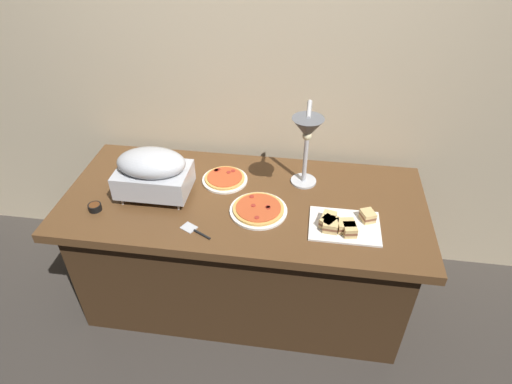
{
  "coord_description": "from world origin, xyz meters",
  "views": [
    {
      "loc": [
        0.32,
        -1.76,
        2.17
      ],
      "look_at": [
        0.07,
        0.0,
        0.81
      ],
      "focal_mm": 30.36,
      "sensor_mm": 36.0,
      "label": 1
    }
  ],
  "objects_px": {
    "heat_lamp": "(307,134)",
    "serving_spatula": "(195,231)",
    "pizza_plate_front": "(225,179)",
    "pizza_plate_center": "(258,209)",
    "sandwich_platter": "(342,224)",
    "sauce_cup_near": "(95,207)",
    "chafing_dish": "(153,171)"
  },
  "relations": [
    {
      "from": "heat_lamp",
      "to": "serving_spatula",
      "type": "bearing_deg",
      "value": -145.84
    },
    {
      "from": "chafing_dish",
      "to": "sauce_cup_near",
      "type": "xyz_separation_m",
      "value": [
        -0.27,
        -0.16,
        -0.13
      ]
    },
    {
      "from": "sandwich_platter",
      "to": "sauce_cup_near",
      "type": "height_order",
      "value": "sandwich_platter"
    },
    {
      "from": "heat_lamp",
      "to": "serving_spatula",
      "type": "xyz_separation_m",
      "value": [
        -0.49,
        -0.33,
        -0.38
      ]
    },
    {
      "from": "chafing_dish",
      "to": "pizza_plate_center",
      "type": "bearing_deg",
      "value": -6.05
    },
    {
      "from": "sandwich_platter",
      "to": "serving_spatula",
      "type": "xyz_separation_m",
      "value": [
        -0.7,
        -0.12,
        -0.02
      ]
    },
    {
      "from": "serving_spatula",
      "to": "sauce_cup_near",
      "type": "bearing_deg",
      "value": 171.09
    },
    {
      "from": "sandwich_platter",
      "to": "sauce_cup_near",
      "type": "distance_m",
      "value": 1.24
    },
    {
      "from": "heat_lamp",
      "to": "serving_spatula",
      "type": "distance_m",
      "value": 0.7
    },
    {
      "from": "pizza_plate_front",
      "to": "heat_lamp",
      "type": "bearing_deg",
      "value": -12.28
    },
    {
      "from": "heat_lamp",
      "to": "pizza_plate_center",
      "type": "xyz_separation_m",
      "value": [
        -0.21,
        -0.14,
        -0.37
      ]
    },
    {
      "from": "pizza_plate_front",
      "to": "chafing_dish",
      "type": "bearing_deg",
      "value": -151.74
    },
    {
      "from": "chafing_dish",
      "to": "sandwich_platter",
      "type": "distance_m",
      "value": 0.99
    },
    {
      "from": "sandwich_platter",
      "to": "pizza_plate_center",
      "type": "bearing_deg",
      "value": 171.02
    },
    {
      "from": "pizza_plate_center",
      "to": "sauce_cup_near",
      "type": "height_order",
      "value": "sauce_cup_near"
    },
    {
      "from": "pizza_plate_front",
      "to": "serving_spatula",
      "type": "height_order",
      "value": "pizza_plate_front"
    },
    {
      "from": "heat_lamp",
      "to": "pizza_plate_front",
      "type": "height_order",
      "value": "heat_lamp"
    },
    {
      "from": "pizza_plate_center",
      "to": "sandwich_platter",
      "type": "distance_m",
      "value": 0.42
    },
    {
      "from": "chafing_dish",
      "to": "sauce_cup_near",
      "type": "relative_size",
      "value": 5.6
    },
    {
      "from": "heat_lamp",
      "to": "pizza_plate_center",
      "type": "bearing_deg",
      "value": -145.83
    },
    {
      "from": "pizza_plate_front",
      "to": "sandwich_platter",
      "type": "relative_size",
      "value": 0.74
    },
    {
      "from": "chafing_dish",
      "to": "pizza_plate_center",
      "type": "xyz_separation_m",
      "value": [
        0.55,
        -0.06,
        -0.14
      ]
    },
    {
      "from": "heat_lamp",
      "to": "sauce_cup_near",
      "type": "height_order",
      "value": "heat_lamp"
    },
    {
      "from": "serving_spatula",
      "to": "heat_lamp",
      "type": "bearing_deg",
      "value": 34.16
    },
    {
      "from": "pizza_plate_front",
      "to": "sandwich_platter",
      "type": "xyz_separation_m",
      "value": [
        0.64,
        -0.3,
        0.01
      ]
    },
    {
      "from": "pizza_plate_front",
      "to": "sauce_cup_near",
      "type": "bearing_deg",
      "value": -150.33
    },
    {
      "from": "sauce_cup_near",
      "to": "heat_lamp",
      "type": "bearing_deg",
      "value": 13.52
    },
    {
      "from": "chafing_dish",
      "to": "sandwich_platter",
      "type": "relative_size",
      "value": 1.09
    },
    {
      "from": "sandwich_platter",
      "to": "serving_spatula",
      "type": "height_order",
      "value": "sandwich_platter"
    },
    {
      "from": "heat_lamp",
      "to": "sandwich_platter",
      "type": "distance_m",
      "value": 0.46
    },
    {
      "from": "pizza_plate_center",
      "to": "sauce_cup_near",
      "type": "distance_m",
      "value": 0.83
    },
    {
      "from": "pizza_plate_center",
      "to": "sandwich_platter",
      "type": "xyz_separation_m",
      "value": [
        0.42,
        -0.07,
        0.01
      ]
    }
  ]
}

